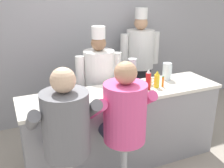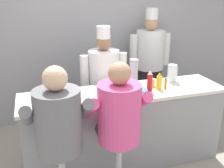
{
  "view_description": "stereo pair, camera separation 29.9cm",
  "coord_description": "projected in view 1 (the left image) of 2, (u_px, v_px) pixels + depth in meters",
  "views": [
    {
      "loc": [
        -1.29,
        -2.3,
        2.13
      ],
      "look_at": [
        -0.17,
        0.28,
        1.11
      ],
      "focal_mm": 42.0,
      "sensor_mm": 36.0,
      "label": 1
    },
    {
      "loc": [
        -1.01,
        -2.4,
        2.13
      ],
      "look_at": [
        -0.17,
        0.28,
        1.11
      ],
      "focal_mm": 42.0,
      "sensor_mm": 36.0,
      "label": 2
    }
  ],
  "objects": [
    {
      "name": "mustard_bottle_yellow",
      "position": [
        157.0,
        80.0,
        3.19
      ],
      "size": [
        0.07,
        0.07,
        0.22
      ],
      "color": "yellow",
      "rests_on": "diner_counter"
    },
    {
      "name": "cook_in_whites_near",
      "position": [
        99.0,
        82.0,
        3.63
      ],
      "size": [
        0.66,
        0.42,
        1.68
      ],
      "color": "#232328",
      "rests_on": "ground_plane"
    },
    {
      "name": "water_pitcher_clear",
      "position": [
        167.0,
        71.0,
        3.48
      ],
      "size": [
        0.13,
        0.12,
        0.23
      ],
      "color": "silver",
      "rests_on": "diner_counter"
    },
    {
      "name": "ketchup_bottle_red",
      "position": [
        148.0,
        80.0,
        3.12
      ],
      "size": [
        0.06,
        0.06,
        0.26
      ],
      "color": "red",
      "rests_on": "diner_counter"
    },
    {
      "name": "cook_in_whites_far",
      "position": [
        140.0,
        58.0,
        4.47
      ],
      "size": [
        0.72,
        0.46,
        1.85
      ],
      "color": "#232328",
      "rests_on": "ground_plane"
    },
    {
      "name": "cup_stack_steel",
      "position": [
        132.0,
        74.0,
        3.14
      ],
      "size": [
        0.1,
        0.1,
        0.37
      ],
      "color": "#B7BABF",
      "rests_on": "diner_counter"
    },
    {
      "name": "hot_sauce_bottle_orange",
      "position": [
        163.0,
        82.0,
        3.23
      ],
      "size": [
        0.03,
        0.03,
        0.14
      ],
      "color": "orange",
      "rests_on": "diner_counter"
    },
    {
      "name": "breakfast_plate",
      "position": [
        73.0,
        98.0,
        2.88
      ],
      "size": [
        0.23,
        0.23,
        0.05
      ],
      "color": "white",
      "rests_on": "diner_counter"
    },
    {
      "name": "diner_counter",
      "position": [
        123.0,
        127.0,
        3.29
      ],
      "size": [
        2.47,
        0.62,
        0.99
      ],
      "color": "gray",
      "rests_on": "ground_plane"
    },
    {
      "name": "diner_seated_grey",
      "position": [
        65.0,
        126.0,
        2.37
      ],
      "size": [
        0.65,
        0.64,
        1.53
      ],
      "color": "#B2B5BA",
      "rests_on": "ground_plane"
    },
    {
      "name": "diner_seated_pink",
      "position": [
        123.0,
        115.0,
        2.58
      ],
      "size": [
        0.64,
        0.63,
        1.52
      ],
      "color": "#B2B5BA",
      "rests_on": "ground_plane"
    },
    {
      "name": "wall_back",
      "position": [
        84.0,
        40.0,
        4.3
      ],
      "size": [
        10.0,
        0.06,
        2.7
      ],
      "color": "#99999E",
      "rests_on": "ground_plane"
    },
    {
      "name": "napkin_dispenser_chrome",
      "position": [
        123.0,
        87.0,
        3.03
      ],
      "size": [
        0.11,
        0.07,
        0.15
      ],
      "color": "silver",
      "rests_on": "diner_counter"
    },
    {
      "name": "coffee_mug_tan",
      "position": [
        149.0,
        81.0,
        3.3
      ],
      "size": [
        0.13,
        0.08,
        0.1
      ],
      "color": "beige",
      "rests_on": "diner_counter"
    },
    {
      "name": "coffee_mug_white",
      "position": [
        109.0,
        89.0,
        3.05
      ],
      "size": [
        0.12,
        0.08,
        0.08
      ],
      "color": "white",
      "rests_on": "diner_counter"
    },
    {
      "name": "cereal_bowl",
      "position": [
        141.0,
        90.0,
        3.06
      ],
      "size": [
        0.15,
        0.15,
        0.05
      ],
      "color": "#4C7FB7",
      "rests_on": "diner_counter"
    }
  ]
}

